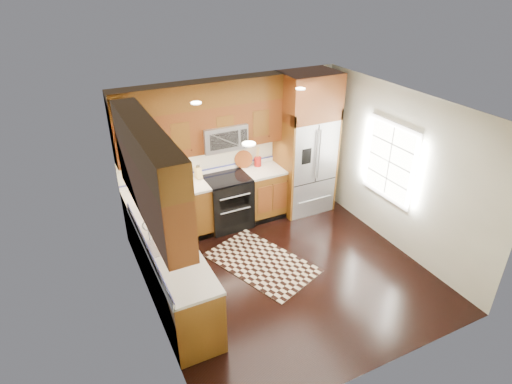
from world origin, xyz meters
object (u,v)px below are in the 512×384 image
rug (262,262)px  utensil_crock (258,160)px  refrigerator (306,144)px  knife_block (198,173)px  range (228,202)px

rug → utensil_crock: bearing=45.0°
refrigerator → rug: (-1.53, -1.24, -1.30)m
rug → refrigerator: bearing=18.5°
refrigerator → knife_block: (-1.99, 0.25, -0.26)m
range → utensil_crock: 0.94m
refrigerator → rug: size_ratio=1.54×
refrigerator → knife_block: size_ratio=10.31×
range → refrigerator: 1.76m
rug → utensil_crock: utensil_crock is taller
range → rug: range is taller
refrigerator → rug: 2.36m
refrigerator → knife_block: refrigerator is taller
knife_block → refrigerator: bearing=-7.2°
rug → utensil_crock: (0.68, 1.49, 1.06)m
rug → utensil_crock: size_ratio=4.72×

